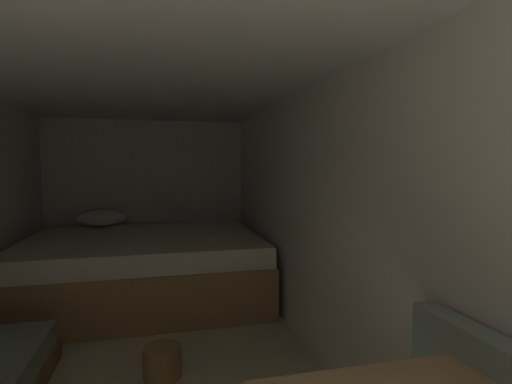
% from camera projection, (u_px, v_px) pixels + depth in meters
% --- Properties ---
extents(wall_back, '(2.58, 0.05, 1.99)m').
position_uv_depth(wall_back, '(147.00, 197.00, 5.06)').
color(wall_back, silver).
rests_on(wall_back, ground).
extents(wall_right, '(0.05, 5.54, 1.99)m').
position_uv_depth(wall_right, '(327.00, 227.00, 2.66)').
color(wall_right, silver).
rests_on(wall_right, ground).
extents(ceiling_slab, '(2.58, 5.54, 0.05)m').
position_uv_depth(ceiling_slab, '(130.00, 64.00, 2.28)').
color(ceiling_slab, white).
rests_on(ceiling_slab, wall_left).
extents(bed, '(2.36, 1.90, 0.88)m').
position_uv_depth(bed, '(145.00, 266.00, 4.12)').
color(bed, '#9E7247').
rests_on(bed, ground).
extents(wicker_basket, '(0.25, 0.25, 0.20)m').
position_uv_depth(wicker_basket, '(162.00, 362.00, 2.60)').
color(wicker_basket, olive).
rests_on(wicker_basket, ground).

